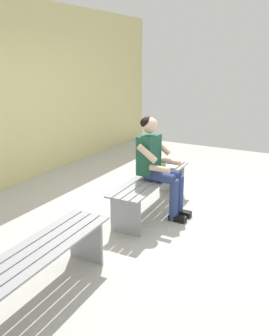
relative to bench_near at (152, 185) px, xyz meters
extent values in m
cube|color=#B2B2AD|center=(1.07, 1.00, -0.38)|extent=(10.00, 7.00, 0.04)
cube|color=gray|center=(0.01, -0.17, 0.10)|extent=(1.75, 0.17, 0.02)
cube|color=gray|center=(0.00, -0.06, 0.10)|extent=(1.75, 0.17, 0.02)
cube|color=gray|center=(0.00, 0.06, 0.10)|extent=(1.75, 0.17, 0.02)
cube|color=gray|center=(-0.01, 0.17, 0.10)|extent=(1.75, 0.17, 0.02)
cube|color=gray|center=(-0.75, -0.03, -0.13)|extent=(0.05, 0.38, 0.45)
cube|color=gray|center=(0.75, 0.03, -0.13)|extent=(0.05, 0.38, 0.45)
cube|color=gray|center=(2.14, -0.17, 0.10)|extent=(1.63, 0.16, 0.02)
cube|color=gray|center=(2.14, -0.06, 0.10)|extent=(1.63, 0.16, 0.02)
cube|color=gray|center=(2.13, 0.06, 0.10)|extent=(1.63, 0.16, 0.02)
cube|color=gray|center=(2.13, 0.17, 0.10)|extent=(1.63, 0.16, 0.02)
cube|color=gray|center=(1.44, -0.03, -0.13)|extent=(0.05, 0.38, 0.45)
cube|color=#1E513D|center=(0.06, -0.02, 0.43)|extent=(0.34, 0.20, 0.50)
sphere|color=beige|center=(0.06, -0.01, 0.81)|extent=(0.20, 0.20, 0.20)
ellipsoid|color=black|center=(0.06, -0.04, 0.84)|extent=(0.20, 0.19, 0.15)
cylinder|color=navy|center=(-0.03, 0.18, 0.18)|extent=(0.13, 0.40, 0.13)
cylinder|color=navy|center=(0.15, 0.18, 0.18)|extent=(0.13, 0.40, 0.13)
cylinder|color=navy|center=(-0.03, 0.38, -0.09)|extent=(0.11, 0.11, 0.54)
cube|color=black|center=(-0.03, 0.44, -0.33)|extent=(0.10, 0.22, 0.07)
cylinder|color=navy|center=(0.15, 0.38, -0.09)|extent=(0.11, 0.11, 0.54)
cube|color=black|center=(0.15, 0.44, -0.33)|extent=(0.10, 0.22, 0.07)
cylinder|color=beige|center=(-0.15, 0.06, 0.50)|extent=(0.08, 0.28, 0.23)
cylinder|color=beige|center=(-0.12, 0.22, 0.32)|extent=(0.07, 0.26, 0.07)
cylinder|color=beige|center=(0.27, 0.06, 0.50)|extent=(0.08, 0.28, 0.23)
cylinder|color=beige|center=(0.23, 0.22, 0.32)|extent=(0.07, 0.26, 0.07)
sphere|color=#72B738|center=(-0.45, -0.05, 0.16)|extent=(0.09, 0.09, 0.09)
cube|color=white|center=(-0.76, 0.05, 0.13)|extent=(0.21, 0.16, 0.02)
cube|color=white|center=(-0.55, 0.06, 0.13)|extent=(0.21, 0.16, 0.02)
cube|color=#BF8C1E|center=(-0.65, 0.06, 0.12)|extent=(0.42, 0.17, 0.01)
camera|label=1|loc=(4.03, 1.96, 1.62)|focal=38.20mm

